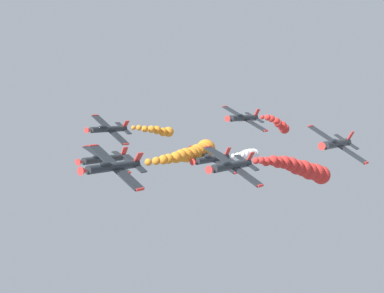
{
  "coord_description": "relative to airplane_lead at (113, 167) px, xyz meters",
  "views": [
    {
      "loc": [
        -46.36,
        68.17,
        79.46
      ],
      "look_at": [
        0.0,
        0.0,
        73.34
      ],
      "focal_mm": 50.73,
      "sensor_mm": 36.0,
      "label": 1
    }
  ],
  "objects": [
    {
      "name": "airplane_right_inner",
      "position": [
        12.28,
        -11.37,
        -0.64
      ],
      "size": [
        8.91,
        10.35,
        4.14
      ],
      "rotation": [
        0.0,
        -0.41,
        0.0
      ],
      "color": "#23282D"
    },
    {
      "name": "airplane_left_inner",
      "position": [
        -10.34,
        -11.46,
        -0.27
      ],
      "size": [
        8.45,
        10.35,
        5.11
      ],
      "rotation": [
        0.0,
        -0.53,
        0.0
      ],
      "color": "#23282D"
    },
    {
      "name": "airplane_left_outer",
      "position": [
        -0.12,
        -22.94,
        -0.89
      ],
      "size": [
        8.88,
        10.35,
        4.22
      ],
      "rotation": [
        0.0,
        -0.42,
        0.0
      ],
      "color": "#23282D"
    },
    {
      "name": "airplane_right_outer",
      "position": [
        -20.57,
        -22.36,
        2.39
      ],
      "size": [
        8.38,
        10.35,
        5.23
      ],
      "rotation": [
        0.0,
        -0.54,
        0.0
      ],
      "color": "#23282D"
    },
    {
      "name": "smoke_trail_high_slot",
      "position": [
        1.68,
        -51.82,
        3.72
      ],
      "size": [
        3.37,
        15.28,
        4.23
      ],
      "color": "red"
    },
    {
      "name": "airplane_lead",
      "position": [
        0.0,
        0.0,
        0.0
      ],
      "size": [
        8.21,
        10.35,
        5.51
      ],
      "rotation": [
        0.0,
        -0.58,
        0.0
      ],
      "color": "#23282D"
    },
    {
      "name": "smoke_trail_left_inner",
      "position": [
        -12.19,
        -31.53,
        -2.59
      ],
      "size": [
        5.11,
        19.99,
        5.75
      ],
      "color": "red"
    },
    {
      "name": "smoke_trail_left_outer",
      "position": [
        2.63,
        -41.15,
        -1.67
      ],
      "size": [
        5.87,
        16.83,
        3.07
      ],
      "color": "white"
    },
    {
      "name": "smoke_trail_trailing",
      "position": [
        22.58,
        -38.66,
        2.45
      ],
      "size": [
        2.24,
        12.45,
        2.76
      ],
      "color": "orange"
    },
    {
      "name": "airplane_high_slot",
      "position": [
        0.47,
        -34.27,
        5.43
      ],
      "size": [
        8.69,
        10.35,
        4.64
      ],
      "rotation": [
        0.0,
        -0.47,
        0.0
      ],
      "color": "#23282D"
    },
    {
      "name": "airplane_trailing",
      "position": [
        22.89,
        -23.74,
        3.31
      ],
      "size": [
        8.14,
        10.35,
        5.62
      ],
      "rotation": [
        0.0,
        -0.59,
        0.0
      ],
      "color": "#23282D"
    },
    {
      "name": "smoke_trail_lead",
      "position": [
        3.09,
        -23.47,
        -0.02
      ],
      "size": [
        6.96,
        23.99,
        3.49
      ],
      "color": "orange"
    }
  ]
}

